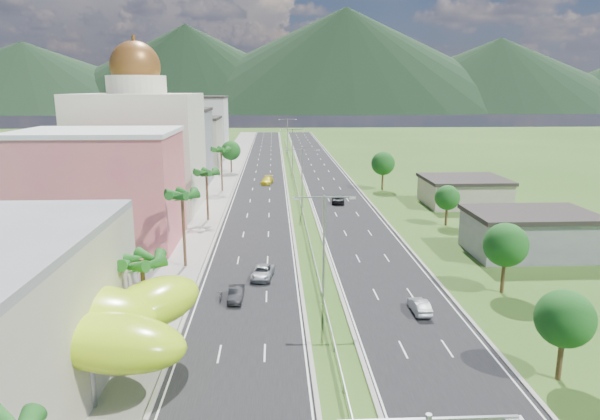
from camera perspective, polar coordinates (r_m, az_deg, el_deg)
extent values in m
plane|color=#2D5119|center=(45.09, 3.69, -14.83)|extent=(500.00, 500.00, 0.00)
cube|color=black|center=(131.34, -3.99, 3.70)|extent=(11.00, 260.00, 0.04)
cube|color=black|center=(131.89, 2.55, 3.75)|extent=(11.00, 260.00, 0.04)
cube|color=gray|center=(131.88, -8.13, 3.65)|extent=(7.00, 260.00, 0.12)
cube|color=gray|center=(113.57, -0.38, 2.58)|extent=(0.08, 216.00, 0.28)
cube|color=gray|center=(214.68, -1.56, 7.39)|extent=(0.10, 0.12, 0.70)
cube|color=gray|center=(18.87, 18.04, -20.40)|extent=(2.88, 0.12, 0.12)
cube|color=silver|center=(19.38, 21.79, -20.10)|extent=(0.60, 0.25, 0.18)
cylinder|color=gray|center=(52.21, 2.54, -4.34)|extent=(0.20, 0.20, 11.00)
cube|color=gray|center=(50.77, 0.98, 1.35)|extent=(2.88, 0.12, 0.12)
cube|color=gray|center=(51.04, 4.21, 1.38)|extent=(2.88, 0.12, 0.12)
cube|color=silver|center=(50.73, -0.46, 1.23)|extent=(0.60, 0.25, 0.18)
cube|color=silver|center=(51.23, 5.63, 1.28)|extent=(0.60, 0.25, 0.18)
cylinder|color=gray|center=(91.08, 0.21, 3.13)|extent=(0.20, 0.20, 11.00)
cube|color=gray|center=(90.27, -0.70, 6.44)|extent=(2.88, 0.12, 0.12)
cube|color=gray|center=(90.42, 1.13, 6.45)|extent=(2.88, 0.12, 0.12)
cube|color=silver|center=(90.24, -1.52, 6.37)|extent=(0.60, 0.25, 0.18)
cube|color=silver|center=(90.53, 1.94, 6.39)|extent=(0.60, 0.25, 0.18)
cylinder|color=gray|center=(135.60, -0.80, 6.35)|extent=(0.20, 0.20, 11.00)
cube|color=gray|center=(135.06, -1.43, 8.58)|extent=(2.88, 0.12, 0.12)
cube|color=gray|center=(135.16, -0.19, 8.59)|extent=(2.88, 0.12, 0.12)
cube|color=silver|center=(135.04, -1.97, 8.54)|extent=(0.60, 0.25, 0.18)
cube|color=silver|center=(135.23, 0.36, 8.55)|extent=(0.60, 0.25, 0.18)
cylinder|color=gray|center=(180.36, -1.32, 7.98)|extent=(0.20, 0.20, 11.00)
cube|color=gray|center=(179.95, -1.79, 9.66)|extent=(2.88, 0.12, 0.12)
cube|color=gray|center=(180.03, -0.86, 9.67)|extent=(2.88, 0.12, 0.12)
cube|color=silver|center=(179.94, -2.20, 9.62)|extent=(0.60, 0.25, 0.18)
cube|color=silver|center=(180.08, -0.45, 9.64)|extent=(0.60, 0.25, 0.18)
cylinder|color=gray|center=(46.32, -27.81, -12.85)|extent=(0.50, 0.50, 4.00)
cylinder|color=gray|center=(39.68, -21.33, -16.61)|extent=(0.50, 0.50, 4.00)
cylinder|color=gray|center=(38.75, -28.69, -18.13)|extent=(0.50, 0.50, 4.00)
cylinder|color=gray|center=(43.37, -16.65, -13.61)|extent=(0.50, 0.50, 4.00)
cube|color=#D7586F|center=(76.50, -20.47, 1.95)|extent=(20.00, 15.00, 15.00)
cube|color=beige|center=(98.06, -16.61, 5.95)|extent=(20.00, 20.00, 20.00)
cylinder|color=beige|center=(97.45, -17.05, 12.67)|extent=(10.00, 10.00, 3.00)
sphere|color=brown|center=(97.51, -17.17, 14.43)|extent=(8.40, 8.40, 8.40)
cube|color=slate|center=(122.37, -13.37, 6.48)|extent=(16.00, 15.00, 16.00)
cube|color=#A6A088|center=(144.10, -11.78, 6.87)|extent=(16.00, 15.00, 13.00)
cube|color=silver|center=(166.56, -10.61, 8.57)|extent=(16.00, 15.00, 18.00)
cube|color=slate|center=(74.78, 23.29, -2.47)|extent=(15.00, 10.00, 5.00)
cube|color=#A6A088|center=(102.55, 17.05, 1.79)|extent=(14.00, 12.00, 4.40)
cylinder|color=#47301C|center=(46.31, -16.24, -9.46)|extent=(0.36, 0.36, 7.50)
cylinder|color=#47301C|center=(64.69, -12.29, -2.14)|extent=(0.36, 0.36, 9.00)
cylinder|color=#47301C|center=(86.98, -9.87, 1.46)|extent=(0.36, 0.36, 8.00)
cylinder|color=#47301C|center=(111.40, -8.35, 4.22)|extent=(0.36, 0.36, 8.80)
cylinder|color=#47301C|center=(136.32, -7.35, 4.99)|extent=(0.40, 0.40, 4.90)
sphere|color=#1C591B|center=(135.93, -7.38, 6.31)|extent=(4.90, 4.90, 4.90)
cylinder|color=#47301C|center=(44.57, 26.05, -13.54)|extent=(0.40, 0.40, 4.20)
sphere|color=#1C591B|center=(43.50, 26.41, -10.33)|extent=(4.20, 4.20, 4.20)
cylinder|color=#47301C|center=(59.83, 20.87, -6.18)|extent=(0.40, 0.40, 4.55)
sphere|color=#1C591B|center=(58.99, 21.09, -3.49)|extent=(4.55, 4.55, 4.55)
cylinder|color=#47301C|center=(86.14, 15.35, -0.33)|extent=(0.40, 0.40, 3.85)
sphere|color=#1C591B|center=(85.63, 15.45, 1.28)|extent=(3.85, 3.85, 3.85)
cylinder|color=#47301C|center=(113.49, 8.80, 3.36)|extent=(0.40, 0.40, 4.90)
sphere|color=#1C591B|center=(113.02, 8.85, 4.94)|extent=(4.90, 4.90, 4.90)
imported|color=black|center=(54.87, -6.84, -8.85)|extent=(1.56, 4.12, 1.34)
imported|color=#93979A|center=(60.61, -4.02, -6.65)|extent=(2.90, 5.07, 1.33)
imported|color=yellow|center=(119.58, -3.53, 3.18)|extent=(3.02, 5.67, 1.56)
imported|color=#A1A4A9|center=(52.91, 12.63, -9.94)|extent=(1.52, 4.06, 1.32)
imported|color=black|center=(99.51, 4.07, 1.14)|extent=(2.84, 5.21, 1.38)
imported|color=black|center=(55.19, -8.44, -8.83)|extent=(0.70, 1.96, 1.23)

